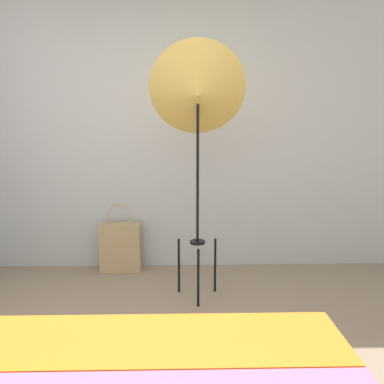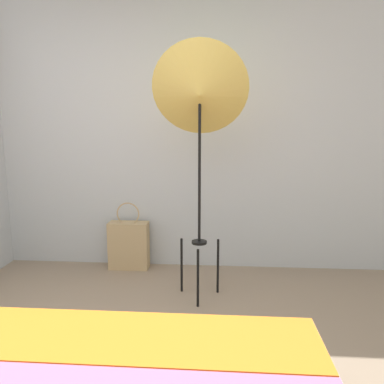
# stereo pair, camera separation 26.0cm
# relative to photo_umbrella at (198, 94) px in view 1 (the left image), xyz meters

# --- Properties ---
(wall_back) EXTENTS (8.00, 0.05, 2.60)m
(wall_back) POSITION_rel_photo_umbrella_xyz_m (-0.44, 0.72, -0.30)
(wall_back) COLOR #B7BCC1
(wall_back) RESTS_ON ground_plane
(photo_umbrella) EXTENTS (0.74, 0.44, 1.99)m
(photo_umbrella) POSITION_rel_photo_umbrella_xyz_m (0.00, 0.00, 0.00)
(photo_umbrella) COLOR black
(photo_umbrella) RESTS_ON ground_plane
(tote_bag) EXTENTS (0.38, 0.16, 0.65)m
(tote_bag) POSITION_rel_photo_umbrella_xyz_m (-0.71, 0.58, -1.37)
(tote_bag) COLOR tan
(tote_bag) RESTS_ON ground_plane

